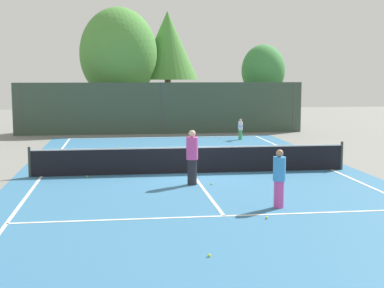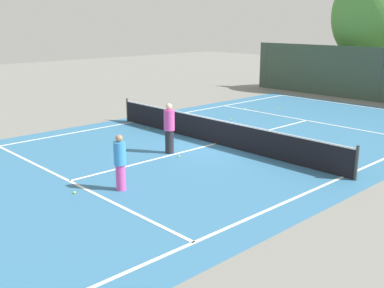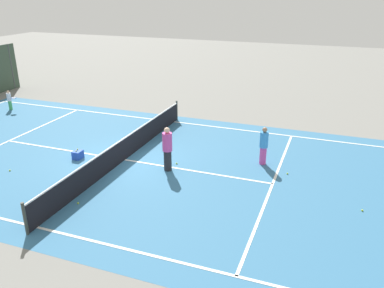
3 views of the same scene
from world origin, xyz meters
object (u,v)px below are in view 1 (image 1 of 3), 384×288
Objects in this scene: tennis_ball_1 at (212,184)px; tennis_ball_2 at (121,158)px; player_1 at (279,178)px; tennis_ball_6 at (209,255)px; tennis_ball_4 at (118,147)px; tennis_ball_0 at (87,176)px; player_2 at (192,157)px; tennis_ball_7 at (267,218)px; ball_crate at (171,161)px; tennis_ball_5 at (92,151)px; tennis_ball_3 at (220,138)px; player_0 at (240,129)px.

tennis_ball_2 is at bearing 116.28° from tennis_ball_1.
player_1 reaches higher than tennis_ball_6.
tennis_ball_1 is 1.00× the size of tennis_ball_4.
player_2 is at bearing -26.85° from tennis_ball_0.
tennis_ball_7 is at bearing 54.48° from tennis_ball_6.
player_1 is 8.00m from ball_crate.
tennis_ball_5 is 16.32m from tennis_ball_6.
tennis_ball_0 and tennis_ball_5 have the same top height.
tennis_ball_1 is at bearing -77.19° from ball_crate.
tennis_ball_2 and tennis_ball_7 have the same top height.
ball_crate is 6.69× the size of tennis_ball_4.
player_1 is at bearing -94.93° from tennis_ball_3.
player_0 is 17.87× the size of tennis_ball_0.
ball_crate reaches higher than tennis_ball_2.
player_1 is 24.77× the size of tennis_ball_3.
tennis_ball_0 is (-3.27, -2.33, -0.15)m from ball_crate.
player_1 is 10.46m from tennis_ball_2.
ball_crate is 6.69× the size of tennis_ball_0.
player_1 reaches higher than tennis_ball_0.
tennis_ball_5 is at bearing -148.13° from tennis_ball_3.
tennis_ball_7 is at bearing -81.82° from tennis_ball_1.
tennis_ball_2 is at bearing -136.77° from player_0.
tennis_ball_4 is 1.00× the size of tennis_ball_7.
tennis_ball_6 is (-1.30, -7.27, 0.00)m from tennis_ball_1.
tennis_ball_3 is at bearing 31.87° from tennis_ball_5.
tennis_ball_2 is 1.00× the size of tennis_ball_5.
tennis_ball_4 is at bearing 104.40° from tennis_ball_7.
player_0 is 0.72× the size of player_1.
player_0 is 0.64× the size of player_2.
tennis_ball_1 is at bearing -72.91° from tennis_ball_4.
tennis_ball_1 is (4.24, -1.93, 0.00)m from tennis_ball_0.
player_0 is 8.97m from tennis_ball_5.
player_0 reaches higher than tennis_ball_6.
player_2 is at bearing -85.67° from ball_crate.
player_0 is 9.52m from ball_crate.
player_2 reaches higher than tennis_ball_5.
ball_crate is 6.69× the size of tennis_ball_5.
player_1 is 4.02m from player_2.
player_1 is at bearing -60.83° from player_2.
tennis_ball_2 and tennis_ball_5 have the same top height.
player_2 is 27.96× the size of tennis_ball_3.
tennis_ball_3 and tennis_ball_7 have the same top height.
tennis_ball_7 is (1.95, 2.74, 0.00)m from tennis_ball_6.
player_2 is (-4.44, -12.38, 0.33)m from player_0.
tennis_ball_3 is 1.00× the size of tennis_ball_4.
ball_crate is at bearing -119.98° from player_0.
tennis_ball_1 is 7.38m from tennis_ball_6.
player_2 is at bearing -109.73° from player_0.
player_0 is at bearing 70.27° from player_2.
tennis_ball_2 and tennis_ball_6 have the same top height.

